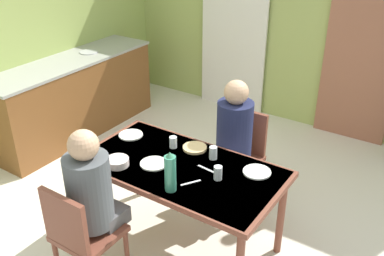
{
  "coord_description": "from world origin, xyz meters",
  "views": [
    {
      "loc": [
        1.78,
        -2.18,
        2.46
      ],
      "look_at": [
        0.22,
        0.17,
        0.98
      ],
      "focal_mm": 40.59,
      "sensor_mm": 36.0,
      "label": 1
    }
  ],
  "objects_px": {
    "kitchen_counter": "(74,97)",
    "chair_near_diner": "(81,234)",
    "dining_table": "(181,174)",
    "water_bottle_green_near": "(170,172)",
    "person_far_diner": "(234,131)",
    "serving_bowl_center": "(117,162)",
    "person_near_diner": "(91,189)",
    "chair_far_diner": "(240,153)"
  },
  "relations": [
    {
      "from": "person_far_diner",
      "to": "serving_bowl_center",
      "type": "relative_size",
      "value": 4.53
    },
    {
      "from": "chair_far_diner",
      "to": "serving_bowl_center",
      "type": "bearing_deg",
      "value": 63.83
    },
    {
      "from": "kitchen_counter",
      "to": "person_far_diner",
      "type": "distance_m",
      "value": 2.29
    },
    {
      "from": "kitchen_counter",
      "to": "serving_bowl_center",
      "type": "relative_size",
      "value": 12.43
    },
    {
      "from": "chair_near_diner",
      "to": "serving_bowl_center",
      "type": "xyz_separation_m",
      "value": [
        -0.1,
        0.51,
        0.26
      ]
    },
    {
      "from": "chair_far_diner",
      "to": "person_near_diner",
      "type": "bearing_deg",
      "value": 74.21
    },
    {
      "from": "chair_far_diner",
      "to": "water_bottle_green_near",
      "type": "xyz_separation_m",
      "value": [
        0.01,
        -1.04,
        0.37
      ]
    },
    {
      "from": "chair_far_diner",
      "to": "water_bottle_green_near",
      "type": "bearing_deg",
      "value": 90.78
    },
    {
      "from": "water_bottle_green_near",
      "to": "dining_table",
      "type": "bearing_deg",
      "value": 112.06
    },
    {
      "from": "person_near_diner",
      "to": "person_far_diner",
      "type": "height_order",
      "value": "same"
    },
    {
      "from": "person_near_diner",
      "to": "person_far_diner",
      "type": "relative_size",
      "value": 1.0
    },
    {
      "from": "chair_far_diner",
      "to": "person_far_diner",
      "type": "distance_m",
      "value": 0.31
    },
    {
      "from": "person_near_diner",
      "to": "serving_bowl_center",
      "type": "bearing_deg",
      "value": 105.74
    },
    {
      "from": "dining_table",
      "to": "water_bottle_green_near",
      "type": "height_order",
      "value": "water_bottle_green_near"
    },
    {
      "from": "person_far_diner",
      "to": "serving_bowl_center",
      "type": "bearing_deg",
      "value": 60.39
    },
    {
      "from": "person_far_diner",
      "to": "dining_table",
      "type": "bearing_deg",
      "value": 80.78
    },
    {
      "from": "chair_far_diner",
      "to": "water_bottle_green_near",
      "type": "relative_size",
      "value": 2.94
    },
    {
      "from": "person_near_diner",
      "to": "kitchen_counter",
      "type": "bearing_deg",
      "value": 140.8
    },
    {
      "from": "kitchen_counter",
      "to": "dining_table",
      "type": "height_order",
      "value": "kitchen_counter"
    },
    {
      "from": "person_near_diner",
      "to": "water_bottle_green_near",
      "type": "bearing_deg",
      "value": 39.88
    },
    {
      "from": "dining_table",
      "to": "person_far_diner",
      "type": "bearing_deg",
      "value": 80.78
    },
    {
      "from": "person_near_diner",
      "to": "serving_bowl_center",
      "type": "relative_size",
      "value": 4.53
    },
    {
      "from": "person_near_diner",
      "to": "water_bottle_green_near",
      "type": "distance_m",
      "value": 0.53
    },
    {
      "from": "dining_table",
      "to": "kitchen_counter",
      "type": "bearing_deg",
      "value": 157.36
    },
    {
      "from": "chair_far_diner",
      "to": "person_far_diner",
      "type": "height_order",
      "value": "person_far_diner"
    },
    {
      "from": "kitchen_counter",
      "to": "water_bottle_green_near",
      "type": "distance_m",
      "value": 2.59
    },
    {
      "from": "water_bottle_green_near",
      "to": "chair_near_diner",
      "type": "bearing_deg",
      "value": -130.45
    },
    {
      "from": "water_bottle_green_near",
      "to": "serving_bowl_center",
      "type": "height_order",
      "value": "water_bottle_green_near"
    },
    {
      "from": "dining_table",
      "to": "water_bottle_green_near",
      "type": "distance_m",
      "value": 0.37
    },
    {
      "from": "water_bottle_green_near",
      "to": "serving_bowl_center",
      "type": "bearing_deg",
      "value": 176.13
    },
    {
      "from": "kitchen_counter",
      "to": "person_near_diner",
      "type": "relative_size",
      "value": 2.74
    },
    {
      "from": "kitchen_counter",
      "to": "person_near_diner",
      "type": "xyz_separation_m",
      "value": [
        1.86,
        -1.52,
        0.33
      ]
    },
    {
      "from": "water_bottle_green_near",
      "to": "person_far_diner",
      "type": "bearing_deg",
      "value": 90.9
    },
    {
      "from": "dining_table",
      "to": "water_bottle_green_near",
      "type": "relative_size",
      "value": 5.11
    },
    {
      "from": "water_bottle_green_near",
      "to": "chair_far_diner",
      "type": "bearing_deg",
      "value": 90.78
    },
    {
      "from": "chair_near_diner",
      "to": "person_near_diner",
      "type": "bearing_deg",
      "value": 90.0
    },
    {
      "from": "person_far_diner",
      "to": "serving_bowl_center",
      "type": "height_order",
      "value": "person_far_diner"
    },
    {
      "from": "chair_far_diner",
      "to": "person_near_diner",
      "type": "relative_size",
      "value": 1.13
    },
    {
      "from": "serving_bowl_center",
      "to": "chair_near_diner",
      "type": "bearing_deg",
      "value": -78.35
    },
    {
      "from": "kitchen_counter",
      "to": "chair_near_diner",
      "type": "relative_size",
      "value": 2.43
    },
    {
      "from": "dining_table",
      "to": "person_near_diner",
      "type": "relative_size",
      "value": 1.97
    },
    {
      "from": "dining_table",
      "to": "person_near_diner",
      "type": "height_order",
      "value": "person_near_diner"
    }
  ]
}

